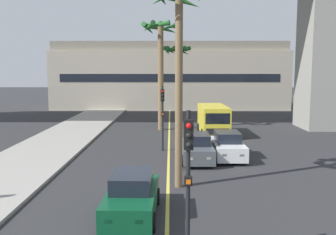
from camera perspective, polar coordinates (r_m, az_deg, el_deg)
sidewalk_left at (r=21.06m, az=-22.50°, el=-7.57°), size 4.80×80.00×0.15m
lane_stripe_center at (r=27.24m, az=0.14°, el=-3.91°), size 0.14×56.00×0.01m
pier_building_backdrop at (r=52.43m, az=0.26°, el=6.15°), size 30.66×8.04×8.74m
car_queue_front at (r=14.07m, az=-5.34°, el=-11.57°), size 1.90×4.13×1.56m
car_queue_second at (r=22.19m, az=4.30°, el=-4.59°), size 1.85×4.11×1.56m
car_queue_third at (r=23.09m, az=8.79°, el=-4.19°), size 1.84×4.10×1.56m
delivery_van at (r=30.75m, az=6.69°, el=-0.26°), size 2.24×5.29×2.36m
traffic_light_median_near at (r=9.93m, az=3.01°, el=-7.53°), size 0.24×0.37×4.20m
traffic_light_median_far at (r=24.53m, az=-0.81°, el=1.27°), size 0.24×0.37×4.20m
palm_tree_near_median at (r=16.87m, az=1.56°, el=14.59°), size 2.75×2.78×8.88m
palm_tree_mid_median at (r=33.12m, az=-1.12°, el=10.28°), size 3.38×3.41×9.25m
palm_tree_far_median at (r=39.91m, az=1.29°, el=8.83°), size 2.96×2.93×7.67m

